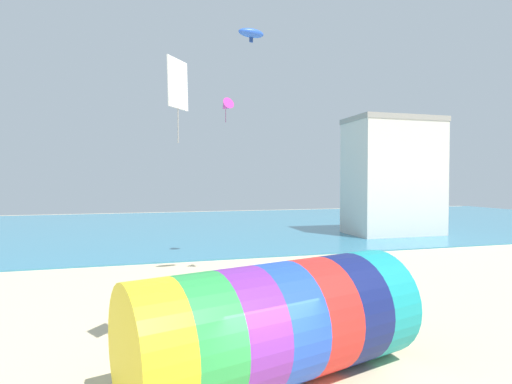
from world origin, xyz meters
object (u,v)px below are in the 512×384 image
kite_white_diamond (178,85)px  bystander_mid_beach (378,279)px  kite_magenta_delta (226,106)px  kite_blue_parafoil (251,33)px  kite_handler (401,320)px  giant_inflatable_tube (277,322)px  bystander_near_water (317,290)px

kite_white_diamond → bystander_mid_beach: size_ratio=1.29×
kite_magenta_delta → kite_blue_parafoil: kite_blue_parafoil is taller
kite_handler → kite_blue_parafoil: size_ratio=1.25×
giant_inflatable_tube → kite_blue_parafoil: kite_blue_parafoil is taller
kite_white_diamond → giant_inflatable_tube: bearing=-20.5°
kite_white_diamond → kite_magenta_delta: 15.80m
kite_handler → kite_blue_parafoil: (-2.85, 7.98, 11.62)m
bystander_mid_beach → kite_white_diamond: bearing=-152.2°
kite_blue_parafoil → kite_magenta_delta: bearing=89.0°
giant_inflatable_tube → kite_white_diamond: bearing=159.5°
kite_blue_parafoil → bystander_mid_beach: kite_blue_parafoil is taller
kite_magenta_delta → bystander_near_water: size_ratio=0.93×
bystander_near_water → bystander_mid_beach: bystander_mid_beach is taller
kite_handler → kite_magenta_delta: size_ratio=1.09×
kite_handler → bystander_mid_beach: kite_handler is taller
kite_blue_parafoil → bystander_near_water: 12.44m
kite_handler → giant_inflatable_tube: bearing=-168.2°
kite_handler → kite_white_diamond: size_ratio=0.78×
giant_inflatable_tube → bystander_mid_beach: bearing=40.6°
bystander_mid_beach → kite_handler: bearing=-115.1°
giant_inflatable_tube → kite_blue_parafoil: size_ratio=6.16×
kite_white_diamond → bystander_mid_beach: bearing=27.8°
bystander_near_water → kite_handler: bearing=-73.5°
giant_inflatable_tube → kite_blue_parafoil: (1.65, 8.92, 10.93)m
giant_inflatable_tube → bystander_near_water: 5.92m
kite_magenta_delta → kite_blue_parafoil: bearing=-91.0°
giant_inflatable_tube → bystander_near_water: size_ratio=4.93×
kite_handler → kite_magenta_delta: bearing=100.3°
kite_white_diamond → kite_magenta_delta: bearing=74.2°
kite_magenta_delta → giant_inflatable_tube: bearing=-96.3°
kite_magenta_delta → bystander_mid_beach: (5.02, -10.14, -9.36)m
kite_magenta_delta → bystander_mid_beach: size_ratio=0.92×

